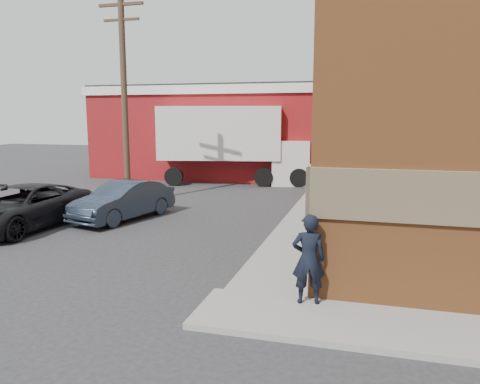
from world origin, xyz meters
The scene contains 8 objects.
ground centered at (0.00, 0.00, 0.00)m, with size 90.00×90.00×0.00m, color #28282B.
sidewalk_west centered at (0.60, 9.00, 0.06)m, with size 1.80×18.00×0.12m, color gray.
warehouse centered at (-6.00, 20.00, 2.81)m, with size 16.30×8.30×5.60m.
utility_pole centered at (-7.50, 9.00, 4.75)m, with size 2.00×0.26×9.00m.
man centered at (1.53, -0.25, 1.02)m, with size 0.66×0.43×1.80m, color black.
sedan centered at (-6.07, 6.07, 0.70)m, with size 1.49×4.28×1.41m, color #2B3747.
suv_a centered at (-8.65, 3.87, 0.73)m, with size 2.44×5.29×1.47m, color black.
box_truck centered at (-4.68, 16.17, 2.48)m, with size 9.05×4.28×4.30m.
Camera 1 is at (2.59, -9.10, 3.78)m, focal length 35.00 mm.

